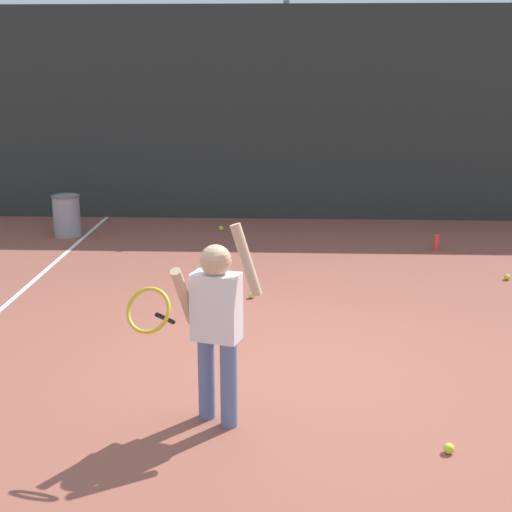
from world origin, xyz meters
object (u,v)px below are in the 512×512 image
at_px(tennis_ball_2, 221,228).
at_px(tennis_player, 214,319).
at_px(water_bottle, 436,242).
at_px(tennis_ball_0, 252,295).
at_px(ball_hopper, 67,215).
at_px(tennis_ball_3, 507,277).
at_px(tennis_ball_4, 449,448).

bearing_deg(tennis_ball_2, tennis_player, -85.23).
height_order(tennis_player, water_bottle, tennis_player).
distance_m(tennis_player, tennis_ball_0, 2.63).
height_order(ball_hopper, tennis_ball_3, ball_hopper).
distance_m(tennis_ball_0, tennis_ball_3, 2.85).
bearing_deg(tennis_ball_4, tennis_ball_0, 115.07).
height_order(tennis_player, tennis_ball_3, tennis_player).
bearing_deg(tennis_ball_2, ball_hopper, -169.45).
bearing_deg(tennis_ball_3, tennis_ball_0, -165.10).
distance_m(ball_hopper, tennis_ball_4, 6.69).
distance_m(water_bottle, tennis_ball_4, 4.88).
relative_size(tennis_ball_0, tennis_ball_2, 1.00).
xyz_separation_m(ball_hopper, tennis_ball_4, (3.97, -5.38, -0.26)).
bearing_deg(tennis_ball_2, tennis_ball_4, -71.71).
distance_m(tennis_ball_2, tennis_ball_4, 6.07).
xyz_separation_m(tennis_ball_3, tennis_ball_4, (-1.41, -3.59, 0.00)).
distance_m(ball_hopper, water_bottle, 4.90).
xyz_separation_m(tennis_ball_0, tennis_ball_4, (1.33, -2.85, 0.00)).
height_order(ball_hopper, tennis_ball_2, ball_hopper).
bearing_deg(tennis_ball_4, tennis_player, 167.40).
bearing_deg(ball_hopper, tennis_ball_0, -43.85).
bearing_deg(tennis_ball_0, tennis_player, -92.66).
bearing_deg(ball_hopper, tennis_ball_4, -53.61).
relative_size(tennis_ball_3, tennis_ball_4, 1.00).
bearing_deg(tennis_ball_3, ball_hopper, 161.54).
bearing_deg(ball_hopper, tennis_ball_2, 10.55).
relative_size(tennis_player, ball_hopper, 2.40).
relative_size(ball_hopper, water_bottle, 2.55).
distance_m(tennis_player, tennis_ball_2, 5.50).
relative_size(water_bottle, tennis_ball_0, 3.33).
xyz_separation_m(water_bottle, tennis_ball_2, (-2.80, 0.97, -0.08)).
distance_m(ball_hopper, tennis_ball_2, 2.11).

